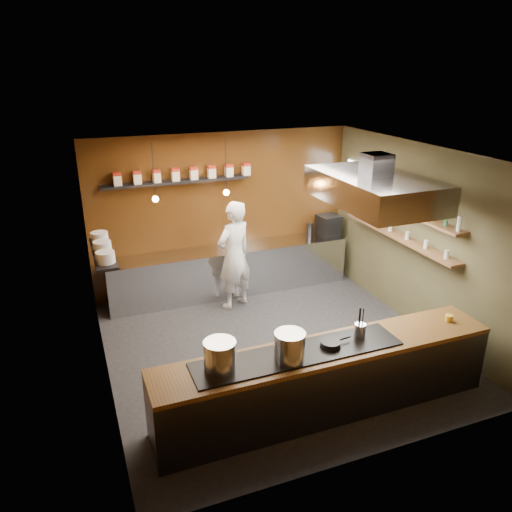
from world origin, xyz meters
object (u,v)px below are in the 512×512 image
extractor_hood (374,189)px  chef (234,255)px  stockpot_large (220,356)px  espresso_machine (328,225)px  stockpot_small (290,346)px

extractor_hood → chef: bearing=125.5°
stockpot_large → espresso_machine: espresso_machine is taller
stockpot_large → espresso_machine: bearing=47.6°
stockpot_large → chef: size_ratio=0.19×
stockpot_small → chef: 3.30m
extractor_hood → chef: (-1.42, 1.99, -1.52)m
stockpot_small → chef: size_ratio=0.19×
stockpot_small → espresso_machine: espresso_machine is taller
stockpot_large → stockpot_small: 0.82m
espresso_machine → chef: (-2.22, -0.62, -0.12)m
stockpot_small → espresso_machine: size_ratio=0.91×
extractor_hood → stockpot_large: 3.24m
stockpot_small → chef: bearing=82.3°
espresso_machine → stockpot_small: bearing=-130.1°
extractor_hood → stockpot_large: extractor_hood is taller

